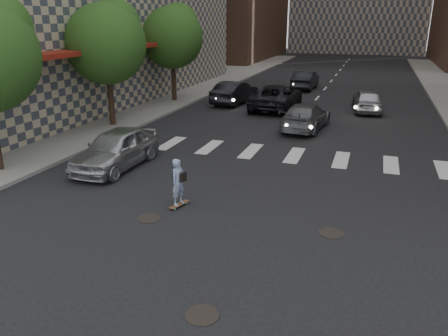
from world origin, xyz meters
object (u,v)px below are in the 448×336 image
Objects in this scene: skateboarder at (179,182)px; traffic_car_e at (305,80)px; tree_b at (108,40)px; traffic_car_c at (277,97)px; traffic_car_a at (235,92)px; traffic_car_b at (306,116)px; tree_c at (174,35)px; traffic_car_d at (367,100)px; silver_sedan at (116,149)px.

skateboarder reaches higher than traffic_car_e.
traffic_car_c is at bearing 46.26° from tree_b.
traffic_car_b is (5.89, -5.89, -0.08)m from traffic_car_a.
traffic_car_e is at bearing -91.92° from traffic_car_c.
tree_c is at bearing 131.27° from skateboarder.
tree_c is 19.00m from skateboarder.
traffic_car_b is 1.12× the size of traffic_car_d.
traffic_car_d is 9.68m from traffic_car_e.
traffic_car_a is at bearing 89.75° from silver_sedan.
traffic_car_a is 0.99× the size of traffic_car_b.
tree_c is at bearing -21.52° from traffic_car_b.
silver_sedan is at bearing 96.60° from traffic_car_a.
traffic_car_e is at bearing 48.87° from tree_c.
traffic_car_d is at bearing 89.73° from skateboarder.
tree_c is 12.01m from traffic_car_b.
traffic_car_a is 3.35m from traffic_car_c.
traffic_car_e is (-0.11, 25.82, -0.07)m from skateboarder.
tree_b is 19.10m from traffic_car_e.
skateboarder is at bearing 92.55° from traffic_car_c.
traffic_car_c is (3.20, -1.00, 0.02)m from traffic_car_a.
traffic_car_a is (4.22, 0.75, -3.87)m from tree_c.
skateboarder is at bearing -64.72° from tree_c.
skateboarder is (7.95, -16.83, -3.81)m from tree_c.
traffic_car_b is (10.11, 2.86, -3.95)m from tree_b.
traffic_car_d is (13.11, 8.86, -3.92)m from tree_b.
skateboarder is at bearing -48.01° from tree_b.
traffic_car_d is at bearing -111.15° from traffic_car_b.
traffic_car_a is (0.27, 14.82, -0.00)m from silver_sedan.
silver_sedan is at bearing 161.36° from skateboarder.
silver_sedan is (3.95, -6.07, -3.86)m from tree_b.
silver_sedan is 17.52m from traffic_car_d.
traffic_car_c reaches higher than traffic_car_e.
silver_sedan is at bearing -74.31° from tree_c.
tree_c reaches higher than silver_sedan.
traffic_car_d is at bearing -171.63° from traffic_car_a.
tree_b is at bearing 147.98° from skateboarder.
skateboarder is at bearing 109.61° from traffic_car_a.
traffic_car_e is (7.84, 8.98, -3.88)m from tree_c.
traffic_car_c is at bearing 107.83° from skateboarder.
tree_c is 8.36m from traffic_car_c.
traffic_car_e reaches higher than traffic_car_d.
silver_sedan is 23.38m from traffic_car_e.
tree_c is at bearing -1.20° from traffic_car_c.
traffic_car_d is at bearing 34.05° from tree_b.
tree_b and tree_c have the same top height.
silver_sedan reaches higher than traffic_car_b.
traffic_car_a reaches higher than traffic_car_d.
silver_sedan is (-4.00, 2.76, -0.05)m from skateboarder.
traffic_car_a is 8.89m from traffic_car_d.
traffic_car_c is at bearing 89.01° from traffic_car_e.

